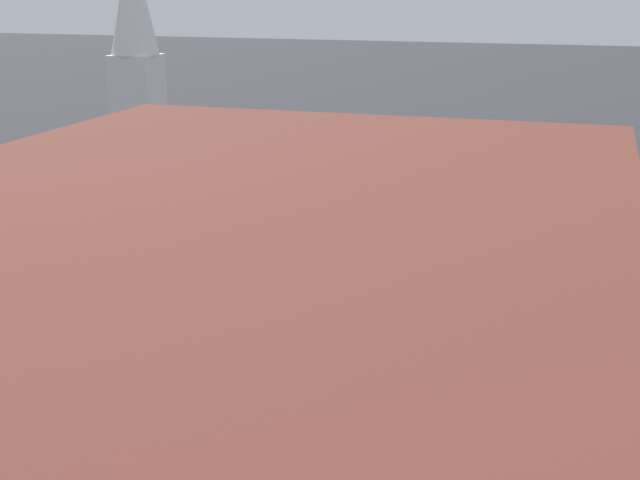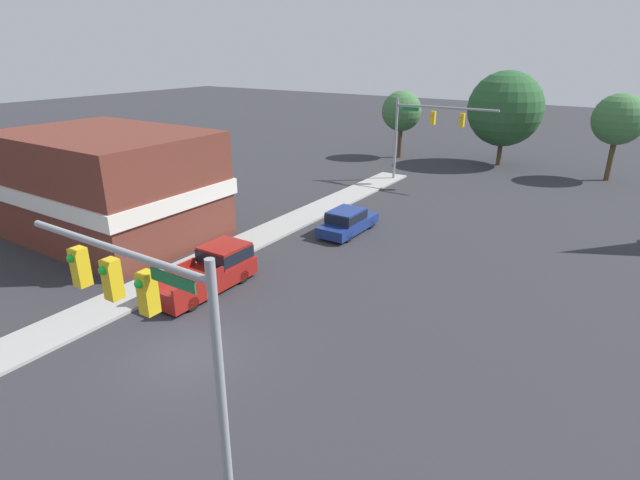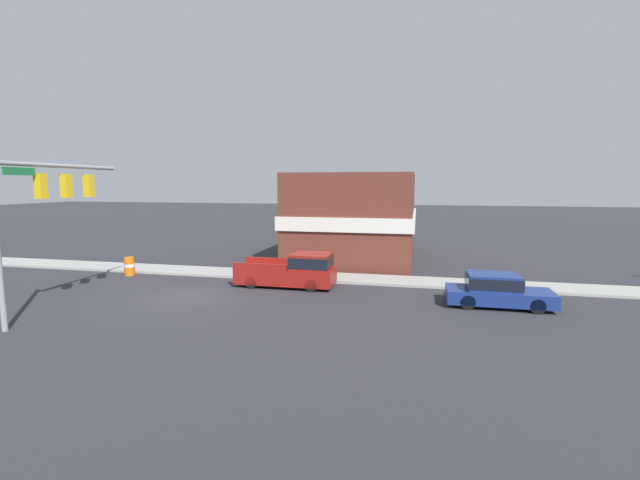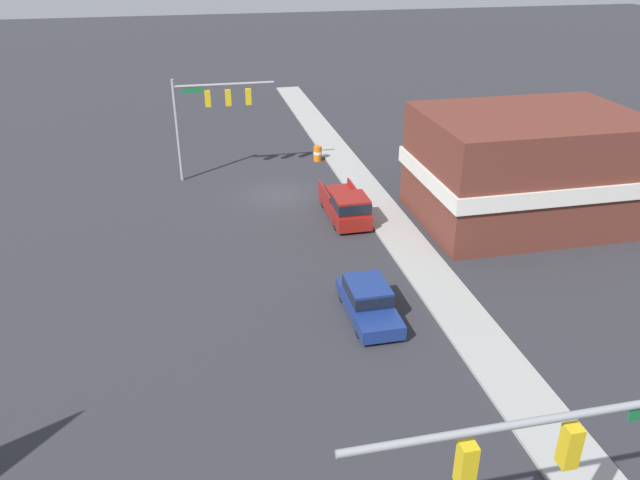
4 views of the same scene
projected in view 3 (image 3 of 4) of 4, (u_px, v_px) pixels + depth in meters
The scene contains 7 objects.
ground_plane at pixel (185, 297), 21.20m from camera, with size 200.00×200.00×0.00m, color #2D2D33.
sidewalk_curb at pixel (233, 273), 26.70m from camera, with size 2.40×60.00×0.14m.
near_signal_assembly at pixel (44, 198), 17.81m from camera, with size 6.63×0.49×6.85m.
car_lead at pixel (496, 290), 19.52m from camera, with size 1.87×4.64×1.51m.
pickup_truck_parked at pixel (295, 270), 23.25m from camera, with size 1.98×5.35×1.86m.
construction_barrel at pixel (129, 266), 26.22m from camera, with size 0.62×0.62×1.12m.
corner_brick_building at pixel (356, 217), 32.25m from camera, with size 12.21×8.76×6.30m.
Camera 3 is at (18.66, 11.12, 5.56)m, focal length 24.00 mm.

